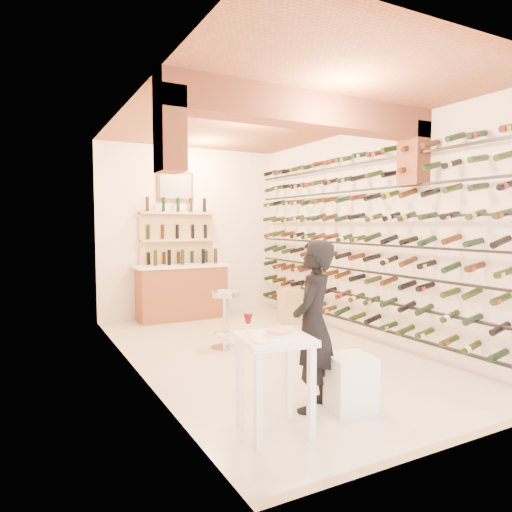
{
  "coord_description": "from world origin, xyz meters",
  "views": [
    {
      "loc": [
        -2.98,
        -5.34,
        1.75
      ],
      "look_at": [
        0.0,
        0.3,
        1.3
      ],
      "focal_mm": 31.98,
      "sensor_mm": 36.0,
      "label": 1
    }
  ],
  "objects_px": {
    "tasting_table": "(274,353)",
    "crate_lower": "(294,314)",
    "back_counter": "(182,290)",
    "wine_rack": "(355,237)",
    "chrome_barstool": "(226,316)",
    "person": "(313,325)",
    "white_stool": "(349,382)"
  },
  "relations": [
    {
      "from": "wine_rack",
      "to": "tasting_table",
      "type": "distance_m",
      "value": 3.5
    },
    {
      "from": "back_counter",
      "to": "person",
      "type": "xyz_separation_m",
      "value": [
        -0.24,
        -4.52,
        0.27
      ]
    },
    {
      "from": "white_stool",
      "to": "chrome_barstool",
      "type": "xyz_separation_m",
      "value": [
        -0.2,
        2.42,
        0.22
      ]
    },
    {
      "from": "chrome_barstool",
      "to": "crate_lower",
      "type": "height_order",
      "value": "chrome_barstool"
    },
    {
      "from": "tasting_table",
      "to": "person",
      "type": "bearing_deg",
      "value": 31.8
    },
    {
      "from": "back_counter",
      "to": "person",
      "type": "height_order",
      "value": "person"
    },
    {
      "from": "tasting_table",
      "to": "crate_lower",
      "type": "xyz_separation_m",
      "value": [
        2.46,
        3.55,
        -0.52
      ]
    },
    {
      "from": "tasting_table",
      "to": "chrome_barstool",
      "type": "relative_size",
      "value": 1.22
    },
    {
      "from": "back_counter",
      "to": "tasting_table",
      "type": "height_order",
      "value": "back_counter"
    },
    {
      "from": "back_counter",
      "to": "person",
      "type": "distance_m",
      "value": 4.54
    },
    {
      "from": "person",
      "to": "chrome_barstool",
      "type": "distance_m",
      "value": 2.3
    },
    {
      "from": "person",
      "to": "wine_rack",
      "type": "bearing_deg",
      "value": -178.26
    },
    {
      "from": "back_counter",
      "to": "white_stool",
      "type": "distance_m",
      "value": 4.68
    },
    {
      "from": "white_stool",
      "to": "crate_lower",
      "type": "distance_m",
      "value": 3.79
    },
    {
      "from": "tasting_table",
      "to": "person",
      "type": "xyz_separation_m",
      "value": [
        0.57,
        0.25,
        0.13
      ]
    },
    {
      "from": "tasting_table",
      "to": "crate_lower",
      "type": "height_order",
      "value": "tasting_table"
    },
    {
      "from": "white_stool",
      "to": "person",
      "type": "height_order",
      "value": "person"
    },
    {
      "from": "person",
      "to": "chrome_barstool",
      "type": "height_order",
      "value": "person"
    },
    {
      "from": "wine_rack",
      "to": "chrome_barstool",
      "type": "bearing_deg",
      "value": 168.55
    },
    {
      "from": "person",
      "to": "crate_lower",
      "type": "relative_size",
      "value": 3.05
    },
    {
      "from": "wine_rack",
      "to": "tasting_table",
      "type": "height_order",
      "value": "wine_rack"
    },
    {
      "from": "back_counter",
      "to": "tasting_table",
      "type": "relative_size",
      "value": 1.7
    },
    {
      "from": "chrome_barstool",
      "to": "crate_lower",
      "type": "relative_size",
      "value": 1.56
    },
    {
      "from": "person",
      "to": "crate_lower",
      "type": "bearing_deg",
      "value": -160.27
    },
    {
      "from": "wine_rack",
      "to": "crate_lower",
      "type": "distance_m",
      "value": 2.0
    },
    {
      "from": "person",
      "to": "back_counter",
      "type": "bearing_deg",
      "value": -133.47
    },
    {
      "from": "wine_rack",
      "to": "tasting_table",
      "type": "bearing_deg",
      "value": -141.2
    },
    {
      "from": "chrome_barstool",
      "to": "back_counter",
      "type": "bearing_deg",
      "value": 86.81
    },
    {
      "from": "back_counter",
      "to": "chrome_barstool",
      "type": "relative_size",
      "value": 2.08
    },
    {
      "from": "back_counter",
      "to": "chrome_barstool",
      "type": "height_order",
      "value": "back_counter"
    },
    {
      "from": "back_counter",
      "to": "tasting_table",
      "type": "distance_m",
      "value": 4.84
    },
    {
      "from": "wine_rack",
      "to": "chrome_barstool",
      "type": "height_order",
      "value": "wine_rack"
    }
  ]
}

